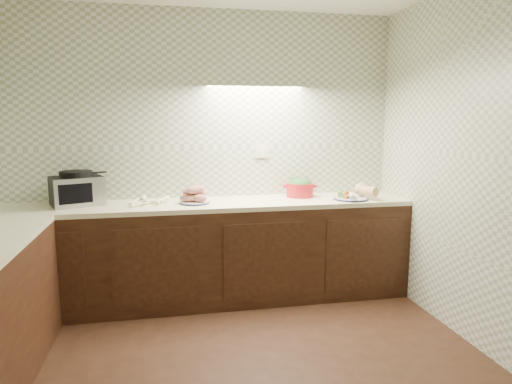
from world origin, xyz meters
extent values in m
cube|color=gray|center=(0.00, 1.78, 1.30)|extent=(3.60, 0.05, 2.60)
cube|color=gray|center=(0.00, -1.78, 1.30)|extent=(3.60, 0.05, 2.60)
cube|color=beige|center=(0.55, 1.79, 1.32)|extent=(0.13, 0.01, 0.12)
cube|color=black|center=(0.00, 1.50, 0.43)|extent=(3.60, 0.60, 0.86)
cube|color=#FFF5C6|center=(0.00, 1.50, 0.88)|extent=(3.60, 0.60, 0.04)
cube|color=black|center=(-1.10, 1.60, 1.02)|extent=(0.49, 0.43, 0.24)
cube|color=#ADADB2|center=(-1.04, 1.45, 1.02)|extent=(0.38, 0.15, 0.24)
cube|color=black|center=(-1.04, 1.45, 1.02)|extent=(0.25, 0.10, 0.16)
cylinder|color=black|center=(-1.10, 1.60, 1.17)|extent=(0.34, 0.34, 0.05)
cone|color=beige|center=(-0.51, 1.53, 0.92)|extent=(0.18, 0.20, 0.05)
cone|color=beige|center=(-0.55, 1.51, 0.92)|extent=(0.15, 0.17, 0.04)
cone|color=beige|center=(-0.48, 1.49, 0.92)|extent=(0.07, 0.22, 0.05)
cone|color=beige|center=(-0.51, 1.51, 0.92)|extent=(0.14, 0.18, 0.04)
cone|color=beige|center=(-0.47, 1.46, 0.92)|extent=(0.13, 0.18, 0.04)
cone|color=beige|center=(-0.51, 1.53, 0.95)|extent=(0.17, 0.13, 0.05)
cone|color=beige|center=(-0.52, 1.47, 0.95)|extent=(0.13, 0.18, 0.04)
cone|color=beige|center=(-0.41, 1.39, 0.94)|extent=(0.10, 0.23, 0.04)
cylinder|color=#141945|center=(-0.11, 1.47, 0.91)|extent=(0.26, 0.26, 0.01)
cylinder|color=silver|center=(-0.11, 1.47, 0.91)|extent=(0.25, 0.25, 0.02)
ellipsoid|color=#A96859|center=(-0.17, 1.47, 0.95)|extent=(0.16, 0.11, 0.07)
ellipsoid|color=#A96859|center=(-0.08, 1.44, 0.95)|extent=(0.16, 0.11, 0.07)
ellipsoid|color=#A96859|center=(-0.10, 1.52, 0.95)|extent=(0.16, 0.11, 0.07)
ellipsoid|color=#A96859|center=(-0.14, 1.51, 0.99)|extent=(0.16, 0.11, 0.07)
ellipsoid|color=#A96859|center=(-0.07, 1.50, 0.99)|extent=(0.16, 0.11, 0.07)
ellipsoid|color=#A96859|center=(-0.12, 1.46, 1.02)|extent=(0.16, 0.11, 0.07)
ellipsoid|color=#A96859|center=(-0.09, 1.49, 1.02)|extent=(0.16, 0.11, 0.07)
cylinder|color=black|center=(-0.13, 1.62, 0.93)|extent=(0.16, 0.16, 0.06)
sphere|color=maroon|center=(-0.14, 1.62, 0.98)|extent=(0.08, 0.08, 0.08)
sphere|color=white|center=(-0.10, 1.63, 0.97)|extent=(0.05, 0.05, 0.05)
cylinder|color=red|center=(0.88, 1.63, 0.96)|extent=(0.30, 0.30, 0.13)
cube|color=red|center=(0.74, 1.66, 1.00)|extent=(0.04, 0.06, 0.02)
cube|color=red|center=(1.02, 1.60, 1.00)|extent=(0.04, 0.06, 0.02)
ellipsoid|color=#38692A|center=(0.88, 1.63, 1.02)|extent=(0.23, 0.23, 0.13)
cylinder|color=#141945|center=(1.29, 1.39, 0.91)|extent=(0.31, 0.31, 0.01)
cylinder|color=silver|center=(1.29, 1.39, 0.91)|extent=(0.30, 0.30, 0.02)
cone|color=orange|center=(1.28, 1.43, 0.93)|extent=(0.12, 0.17, 0.04)
cone|color=orange|center=(1.25, 1.39, 0.93)|extent=(0.07, 0.18, 0.04)
cone|color=orange|center=(1.28, 1.43, 0.93)|extent=(0.13, 0.17, 0.04)
cone|color=orange|center=(1.27, 1.41, 0.95)|extent=(0.08, 0.18, 0.04)
cylinder|color=silver|center=(1.28, 1.33, 0.94)|extent=(0.12, 0.21, 0.05)
cylinder|color=#3B7F35|center=(1.23, 1.48, 0.94)|extent=(0.09, 0.13, 0.05)
camera|label=1|loc=(-0.35, -2.44, 1.63)|focal=32.00mm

